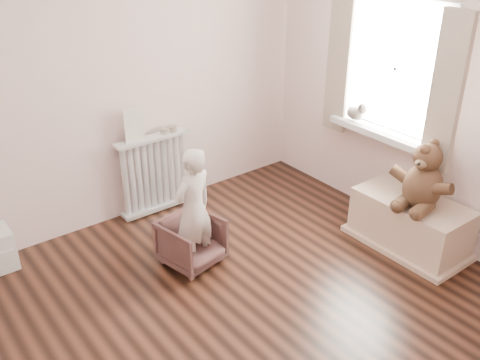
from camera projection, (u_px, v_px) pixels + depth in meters
floor at (260, 298)px, 4.14m from camera, size 3.60×3.60×0.01m
back_wall at (136, 81)px, 4.82m from camera, size 3.60×0.02×2.60m
right_wall at (427, 93)px, 4.53m from camera, size 0.02×3.60×2.60m
window at (397, 69)px, 4.65m from camera, size 0.03×0.90×1.10m
window_sill at (382, 133)px, 4.86m from camera, size 0.22×1.10×0.06m
curtain_left at (446, 94)px, 4.21m from camera, size 0.06×0.26×1.30m
curtain_right at (339, 64)px, 5.02m from camera, size 0.06×0.26×1.30m
radiator at (155, 175)px, 5.18m from camera, size 0.75×0.14×0.79m
paper_doll at (134, 125)px, 4.83m from camera, size 0.20×0.02×0.33m
tin_a at (165, 131)px, 5.07m from camera, size 0.09×0.09×0.05m
tin_b at (172, 129)px, 5.11m from camera, size 0.10×0.10×0.06m
armchair at (192, 242)px, 4.47m from camera, size 0.53×0.54×0.42m
child at (193, 209)px, 4.28m from camera, size 0.43×0.32×1.05m
toy_bench at (410, 225)px, 4.72m from camera, size 0.51×0.97×0.46m
teddy_bear at (423, 183)px, 4.41m from camera, size 0.52×0.43×0.58m
plush_cat at (356, 110)px, 5.03m from camera, size 0.20×0.26×0.19m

